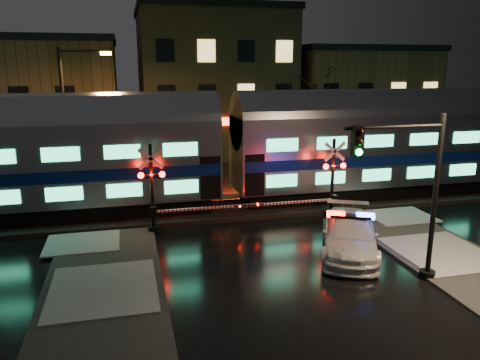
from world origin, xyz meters
name	(u,v)px	position (x,y,z in m)	size (l,w,h in m)	color
ground	(264,243)	(0.00, 0.00, 0.00)	(120.00, 120.00, 0.00)	black
ballast	(237,207)	(0.00, 5.00, 0.12)	(90.00, 4.20, 0.24)	black
sidewalk_left	(100,340)	(-6.50, -6.00, 0.06)	(4.00, 20.00, 0.12)	#2D2D2D
building_left	(25,103)	(-13.00, 22.00, 4.50)	(14.00, 10.00, 9.00)	brown
building_mid	(212,85)	(2.00, 22.50, 5.75)	(12.00, 11.00, 11.50)	brown
building_right	(352,100)	(15.00, 22.00, 4.25)	(12.00, 10.00, 8.50)	brown
train	(226,146)	(-0.55, 5.00, 3.38)	(51.00, 3.12, 5.92)	black
police_car	(349,235)	(3.00, -1.89, 0.77)	(4.13, 5.69, 1.70)	silver
crossing_signal_right	(326,187)	(3.82, 2.30, 1.64)	(5.61, 0.65, 3.97)	black
crossing_signal_left	(161,197)	(-4.13, 2.31, 1.68)	(5.72, 0.65, 4.05)	black
traffic_light	(412,196)	(3.74, -4.72, 3.12)	(3.79, 0.69, 5.87)	black
streetlight	(70,114)	(-8.37, 9.00, 4.79)	(2.78, 0.29, 8.31)	black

